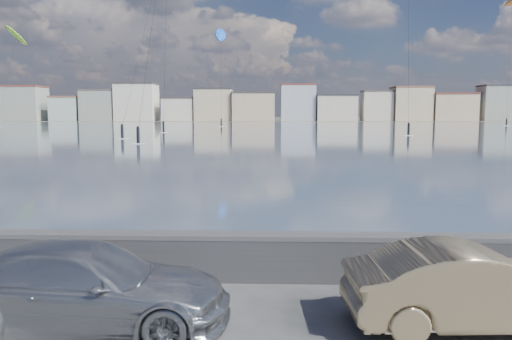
% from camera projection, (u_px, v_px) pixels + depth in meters
% --- Properties ---
extents(ground, '(700.00, 700.00, 0.00)m').
position_uv_depth(ground, '(184.00, 338.00, 7.83)').
color(ground, '#333335').
rests_on(ground, ground).
extents(bay_water, '(500.00, 177.00, 0.00)m').
position_uv_depth(bay_water, '(266.00, 130.00, 98.65)').
color(bay_water, '#2C3C53').
rests_on(bay_water, ground).
extents(far_shore_strip, '(500.00, 60.00, 0.00)m').
position_uv_depth(far_shore_strip, '(270.00, 120.00, 206.36)').
color(far_shore_strip, '#4C473D').
rests_on(far_shore_strip, ground).
extents(seawall, '(400.00, 0.36, 1.08)m').
position_uv_depth(seawall, '(206.00, 254.00, 10.44)').
color(seawall, '#28282B').
rests_on(seawall, ground).
extents(far_buildings, '(240.79, 13.26, 14.60)m').
position_uv_depth(far_buildings, '(273.00, 105.00, 191.72)').
color(far_buildings, beige).
rests_on(far_buildings, ground).
extents(car_silver, '(4.76, 1.98, 1.38)m').
position_uv_depth(car_silver, '(86.00, 286.00, 8.19)').
color(car_silver, '#A4A6AA').
rests_on(car_silver, ground).
extents(car_champagne, '(4.22, 1.68, 1.36)m').
position_uv_depth(car_champagne, '(473.00, 287.00, 8.16)').
color(car_champagne, tan).
rests_on(car_champagne, ground).
extents(kitesurfer_0, '(4.15, 20.81, 26.88)m').
position_uv_depth(kitesurfer_0, '(220.00, 35.00, 131.25)').
color(kitesurfer_0, blue).
rests_on(kitesurfer_0, ground).
extents(kitesurfer_11, '(3.64, 13.71, 25.27)m').
position_uv_depth(kitesurfer_11, '(16.00, 37.00, 125.79)').
color(kitesurfer_11, '#8CD826').
rests_on(kitesurfer_11, ground).
extents(kitesurfer_15, '(6.70, 13.67, 33.09)m').
position_uv_depth(kitesurfer_15, '(512.00, 3.00, 129.60)').
color(kitesurfer_15, orange).
rests_on(kitesurfer_15, ground).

